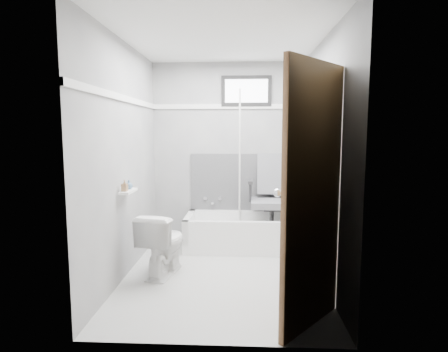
# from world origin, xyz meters

# --- Properties ---
(floor) EXTENTS (2.60, 2.60, 0.00)m
(floor) POSITION_xyz_m (0.00, 0.00, 0.00)
(floor) COLOR silver
(floor) RESTS_ON ground
(ceiling) EXTENTS (2.60, 2.60, 0.00)m
(ceiling) POSITION_xyz_m (0.00, 0.00, 2.40)
(ceiling) COLOR silver
(ceiling) RESTS_ON floor
(wall_back) EXTENTS (2.00, 0.02, 2.40)m
(wall_back) POSITION_xyz_m (0.00, 1.30, 1.20)
(wall_back) COLOR slate
(wall_back) RESTS_ON floor
(wall_front) EXTENTS (2.00, 0.02, 2.40)m
(wall_front) POSITION_xyz_m (0.00, -1.30, 1.20)
(wall_front) COLOR slate
(wall_front) RESTS_ON floor
(wall_left) EXTENTS (0.02, 2.60, 2.40)m
(wall_left) POSITION_xyz_m (-1.00, 0.00, 1.20)
(wall_left) COLOR slate
(wall_left) RESTS_ON floor
(wall_right) EXTENTS (0.02, 2.60, 2.40)m
(wall_right) POSITION_xyz_m (1.00, 0.00, 1.20)
(wall_right) COLOR slate
(wall_right) RESTS_ON floor
(bathtub) EXTENTS (1.50, 0.70, 0.42)m
(bathtub) POSITION_xyz_m (0.23, 0.93, 0.21)
(bathtub) COLOR white
(bathtub) RESTS_ON floor
(office_chair) EXTENTS (0.64, 0.64, 1.09)m
(office_chair) POSITION_xyz_m (0.58, 0.97, 0.67)
(office_chair) COLOR slate
(office_chair) RESTS_ON bathtub
(toilet) EXTENTS (0.49, 0.72, 0.65)m
(toilet) POSITION_xyz_m (-0.62, 0.00, 0.33)
(toilet) COLOR white
(toilet) RESTS_ON floor
(door) EXTENTS (0.78, 0.78, 2.00)m
(door) POSITION_xyz_m (0.98, -1.28, 1.00)
(door) COLOR brown
(door) RESTS_ON floor
(window) EXTENTS (0.66, 0.04, 0.40)m
(window) POSITION_xyz_m (0.25, 1.29, 2.02)
(window) COLOR black
(window) RESTS_ON wall_back
(backerboard) EXTENTS (1.50, 0.02, 0.78)m
(backerboard) POSITION_xyz_m (0.25, 1.29, 0.80)
(backerboard) COLOR #4C4C4F
(backerboard) RESTS_ON wall_back
(trim_back) EXTENTS (2.00, 0.02, 0.06)m
(trim_back) POSITION_xyz_m (0.00, 1.29, 1.82)
(trim_back) COLOR white
(trim_back) RESTS_ON wall_back
(trim_left) EXTENTS (0.02, 2.60, 0.06)m
(trim_left) POSITION_xyz_m (-0.99, 0.00, 1.82)
(trim_left) COLOR white
(trim_left) RESTS_ON wall_left
(pole) EXTENTS (0.02, 0.33, 1.93)m
(pole) POSITION_xyz_m (0.17, 1.06, 1.05)
(pole) COLOR white
(pole) RESTS_ON bathtub
(shelf) EXTENTS (0.10, 0.32, 0.02)m
(shelf) POSITION_xyz_m (-0.93, -0.13, 0.90)
(shelf) COLOR white
(shelf) RESTS_ON wall_left
(soap_bottle_a) EXTENTS (0.06, 0.06, 0.12)m
(soap_bottle_a) POSITION_xyz_m (-0.94, -0.21, 0.97)
(soap_bottle_a) COLOR olive
(soap_bottle_a) RESTS_ON shelf
(soap_bottle_b) EXTENTS (0.10, 0.10, 0.10)m
(soap_bottle_b) POSITION_xyz_m (-0.94, -0.07, 0.96)
(soap_bottle_b) COLOR slate
(soap_bottle_b) RESTS_ON shelf
(faucet) EXTENTS (0.26, 0.10, 0.16)m
(faucet) POSITION_xyz_m (-0.20, 1.27, 0.55)
(faucet) COLOR silver
(faucet) RESTS_ON wall_back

